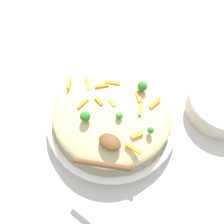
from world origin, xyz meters
TOP-DOWN VIEW (x-y plane):
  - ground_plane at (0.00, 0.00)m, footprint 2.40×2.40m
  - serving_bowl at (0.00, 0.00)m, footprint 0.38×0.38m
  - pasta_mound at (0.00, 0.00)m, footprint 0.33×0.33m
  - carrot_piece_0 at (-0.00, -0.00)m, footprint 0.03×0.02m
  - carrot_piece_1 at (0.05, -0.03)m, footprint 0.03×0.03m
  - carrot_piece_2 at (-0.05, -0.05)m, footprint 0.03×0.03m
  - carrot_piece_3 at (0.14, 0.00)m, footprint 0.02×0.04m
  - carrot_piece_4 at (-0.10, -0.06)m, footprint 0.02×0.04m
  - carrot_piece_5 at (-0.07, -0.02)m, footprint 0.02×0.04m
  - carrot_piece_6 at (0.07, 0.04)m, footprint 0.02×0.04m
  - carrot_piece_7 at (-0.10, 0.08)m, footprint 0.04×0.01m
  - carrot_piece_8 at (0.03, -0.06)m, footprint 0.04×0.02m
  - carrot_piece_9 at (0.03, 0.01)m, footprint 0.03×0.02m
  - carrot_piece_10 at (0.09, -0.02)m, footprint 0.03×0.04m
  - carrot_piece_11 at (-0.10, 0.05)m, footprint 0.03×0.03m
  - broccoli_floret_0 at (-0.04, 0.03)m, footprint 0.02×0.02m
  - broccoli_floret_1 at (-0.12, 0.02)m, footprint 0.02×0.02m
  - broccoli_floret_2 at (-0.05, -0.08)m, footprint 0.03×0.03m
  - broccoli_floret_3 at (0.03, 0.07)m, footprint 0.03×0.03m
  - serving_spoon at (-0.05, 0.12)m, footprint 0.13×0.10m
  - companion_bowl at (-0.26, -0.20)m, footprint 0.21×0.21m

SIDE VIEW (x-z plane):
  - ground_plane at x=0.00m, z-range 0.00..0.00m
  - serving_bowl at x=0.00m, z-range 0.00..0.05m
  - companion_bowl at x=-0.26m, z-range 0.01..0.07m
  - pasta_mound at x=0.00m, z-range 0.04..0.12m
  - carrot_piece_4 at x=-0.10m, z-range 0.11..0.12m
  - carrot_piece_11 at x=-0.10m, z-range 0.11..0.12m
  - carrot_piece_7 at x=-0.10m, z-range 0.11..0.12m
  - carrot_piece_10 at x=0.09m, z-range 0.11..0.12m
  - carrot_piece_3 at x=0.14m, z-range 0.11..0.12m
  - carrot_piece_2 at x=-0.05m, z-range 0.11..0.12m
  - carrot_piece_6 at x=0.07m, z-range 0.11..0.12m
  - carrot_piece_8 at x=0.03m, z-range 0.11..0.12m
  - carrot_piece_5 at x=-0.07m, z-range 0.11..0.12m
  - carrot_piece_0 at x=0.00m, z-range 0.12..0.12m
  - carrot_piece_1 at x=0.05m, z-range 0.12..0.12m
  - carrot_piece_9 at x=0.03m, z-range 0.12..0.12m
  - broccoli_floret_1 at x=-0.12m, z-range 0.11..0.13m
  - broccoli_floret_0 at x=-0.04m, z-range 0.12..0.14m
  - broccoli_floret_2 at x=-0.05m, z-range 0.11..0.15m
  - broccoli_floret_3 at x=0.03m, z-range 0.11..0.15m
  - serving_spoon at x=-0.05m, z-range 0.10..0.17m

